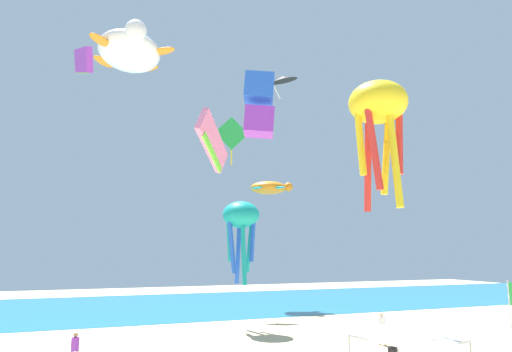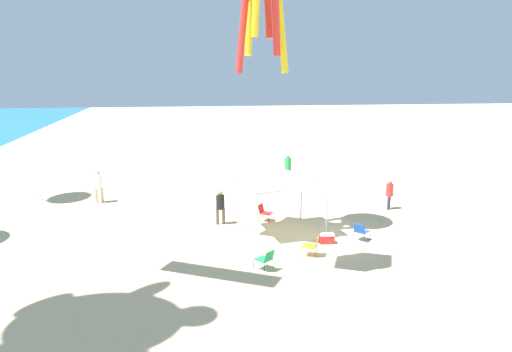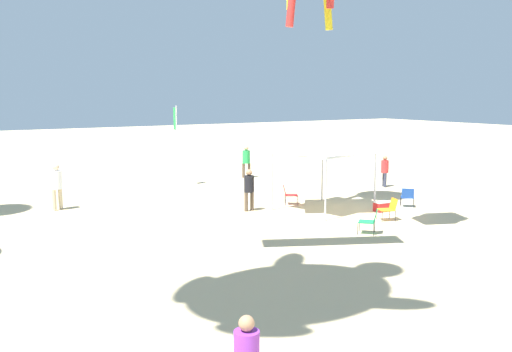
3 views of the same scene
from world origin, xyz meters
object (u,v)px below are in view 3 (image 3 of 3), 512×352
folding_chair_facing_ocean (370,220)px  person_near_umbrella (246,159)px  canopy_tent (324,146)px  folding_chair_right_of_tent (408,196)px  person_watching_sky (385,169)px  cooler_box (382,206)px  person_beachcomber (57,183)px  person_by_tent (249,187)px  folding_chair_left_of_tent (289,193)px  folding_chair_near_cooler (389,208)px  banner_flag (176,138)px

folding_chair_facing_ocean → person_near_umbrella: person_near_umbrella is taller
folding_chair_facing_ocean → canopy_tent: bearing=-148.9°
folding_chair_right_of_tent → person_watching_sky: person_watching_sky is taller
cooler_box → person_beachcomber: (7.12, 10.91, 0.90)m
folding_chair_facing_ocean → cooler_box: size_ratio=1.28×
person_by_tent → person_beachcomber: 7.73m
cooler_box → folding_chair_facing_ocean: bearing=130.0°
folding_chair_right_of_tent → person_beachcomber: (7.04, 12.41, 0.63)m
cooler_box → person_by_tent: (2.89, 4.44, 0.78)m
folding_chair_right_of_tent → person_near_umbrella: bearing=-39.0°
canopy_tent → folding_chair_left_of_tent: bearing=19.1°
folding_chair_left_of_tent → person_beachcomber: person_beachcomber is taller
folding_chair_near_cooler → banner_flag: 11.95m
folding_chair_left_of_tent → folding_chair_near_cooler: size_ratio=1.00×
person_watching_sky → person_near_umbrella: person_near_umbrella is taller
folding_chair_left_of_tent → person_watching_sky: size_ratio=0.52×
folding_chair_right_of_tent → person_near_umbrella: 10.74m
person_near_umbrella → banner_flag: bearing=53.4°
folding_chair_near_cooler → person_near_umbrella: bearing=-164.7°
folding_chair_right_of_tent → person_watching_sky: (4.30, -2.89, 0.45)m
folding_chair_near_cooler → person_watching_sky: person_watching_sky is taller
folding_chair_near_cooler → person_near_umbrella: (12.02, -1.02, 0.58)m
canopy_tent → person_near_umbrella: 9.50m
canopy_tent → person_by_tent: (1.36, 2.69, -1.61)m
folding_chair_left_of_tent → cooler_box: 3.93m
folding_chair_facing_ocean → person_beachcomber: person_beachcomber is taller
canopy_tent → person_beachcomber: (5.59, 9.16, -1.49)m
person_by_tent → folding_chair_right_of_tent: bearing=146.3°
canopy_tent → person_near_umbrella: canopy_tent is taller
person_beachcomber → folding_chair_facing_ocean: bearing=-82.7°
canopy_tent → banner_flag: size_ratio=0.93×
folding_chair_facing_ocean → folding_chair_near_cooler: same height
canopy_tent → banner_flag: 8.84m
cooler_box → person_watching_sky: bearing=-45.1°
canopy_tent → cooler_box: 3.33m
folding_chair_left_of_tent → person_by_tent: size_ratio=0.49×
person_watching_sky → canopy_tent: bearing=-35.3°
banner_flag → person_beachcomber: (-2.83, 6.49, -1.33)m
canopy_tent → cooler_box: bearing=-131.2°
folding_chair_left_of_tent → folding_chair_near_cooler: same height
cooler_box → person_beachcomber: 13.06m
banner_flag → person_near_umbrella: bearing=-80.3°
folding_chair_right_of_tent → person_watching_sky: size_ratio=0.52×
person_beachcomber → person_watching_sky: size_ratio=1.19×
person_watching_sky → person_near_umbrella: bearing=-116.2°
banner_flag → folding_chair_facing_ocean: bearing=-173.2°
folding_chair_facing_ocean → cooler_box: folding_chair_facing_ocean is taller
person_beachcomber → folding_chair_left_of_tent: bearing=-57.2°
banner_flag → person_beachcomber: bearing=113.6°
cooler_box → folding_chair_left_of_tent: bearing=36.2°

